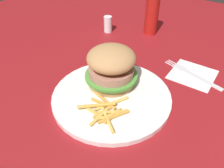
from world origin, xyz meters
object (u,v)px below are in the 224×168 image
at_px(fries_pile, 106,110).
at_px(fork, 192,73).
at_px(ketchup_bottle, 152,15).
at_px(salt_shaker, 108,24).
at_px(plate, 112,96).
at_px(sandwich, 111,66).
at_px(napkin, 193,74).

relative_size(fries_pile, fork, 0.67).
distance_m(ketchup_bottle, salt_shaker, 0.15).
relative_size(plate, ketchup_bottle, 2.12).
xyz_separation_m(fries_pile, ketchup_bottle, (-0.09, 0.41, 0.05)).
relative_size(sandwich, salt_shaker, 2.30).
distance_m(plate, ketchup_bottle, 0.37).
distance_m(plate, fork, 0.23).
bearing_deg(fries_pile, napkin, 65.41).
distance_m(fries_pile, fork, 0.27).
bearing_deg(ketchup_bottle, fork, -39.62).
bearing_deg(fries_pile, salt_shaker, 122.42).
relative_size(napkin, fork, 0.65).
bearing_deg(salt_shaker, sandwich, -55.52).
height_order(napkin, salt_shaker, salt_shaker).
bearing_deg(salt_shaker, fork, -16.19).
height_order(plate, fries_pile, fries_pile).
distance_m(plate, fries_pile, 0.06).
xyz_separation_m(napkin, fork, (-0.00, 0.00, 0.00)).
distance_m(sandwich, fries_pile, 0.11).
height_order(plate, salt_shaker, salt_shaker).
bearing_deg(plate, ketchup_bottle, 100.81).
relative_size(plate, napkin, 2.49).
relative_size(sandwich, ketchup_bottle, 0.98).
distance_m(napkin, ketchup_bottle, 0.27).
xyz_separation_m(sandwich, napkin, (0.16, 0.16, -0.06)).
xyz_separation_m(plate, ketchup_bottle, (-0.07, 0.36, 0.06)).
bearing_deg(plate, sandwich, 124.15).
distance_m(sandwich, ketchup_bottle, 0.32).
xyz_separation_m(fries_pile, salt_shaker, (-0.22, 0.34, 0.01)).
height_order(plate, ketchup_bottle, ketchup_bottle).
bearing_deg(sandwich, ketchup_bottle, 97.73).
bearing_deg(napkin, fork, 162.39).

